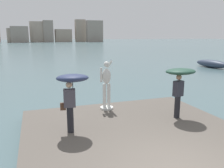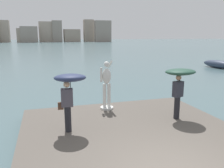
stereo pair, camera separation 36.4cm
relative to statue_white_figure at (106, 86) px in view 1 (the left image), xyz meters
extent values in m
plane|color=#4C666B|center=(0.18, 34.77, -1.45)|extent=(400.00, 400.00, 0.00)
cube|color=#564F47|center=(0.18, -3.70, -1.25)|extent=(7.37, 9.07, 0.40)
cylinder|color=silver|center=(0.00, -0.01, -1.01)|extent=(0.57, 0.57, 0.09)
cylinder|color=silver|center=(-0.10, -0.01, -0.44)|extent=(0.15, 0.15, 1.04)
cylinder|color=silver|center=(0.10, -0.01, -0.44)|extent=(0.15, 0.15, 1.04)
ellipsoid|color=silver|center=(0.00, -0.01, 0.42)|extent=(0.38, 0.26, 0.68)
sphere|color=silver|center=(0.00, -0.01, 0.93)|extent=(0.24, 0.24, 0.24)
cylinder|color=silver|center=(-0.24, -0.01, 0.48)|extent=(0.10, 0.10, 0.62)
cylinder|color=silver|center=(0.22, 0.26, 0.89)|extent=(0.10, 0.59, 0.40)
cylinder|color=black|center=(-1.90, -2.03, -0.61)|extent=(0.22, 0.22, 0.88)
cube|color=#47424C|center=(-1.90, -2.03, 0.13)|extent=(0.41, 0.29, 0.60)
sphere|color=tan|center=(-1.90, -2.03, 0.57)|extent=(0.21, 0.21, 0.21)
cylinder|color=#262626|center=(-1.78, -2.00, 0.45)|extent=(0.02, 0.02, 0.54)
ellipsoid|color=navy|center=(-1.78, -2.00, 0.78)|extent=(1.18, 1.20, 0.36)
cube|color=#513323|center=(-2.11, -1.98, -0.15)|extent=(0.19, 0.12, 0.24)
cylinder|color=black|center=(2.29, -1.97, -0.61)|extent=(0.22, 0.22, 0.88)
cube|color=#2D2D38|center=(2.29, -1.97, 0.13)|extent=(0.43, 0.34, 0.60)
sphere|color=#A87A5B|center=(2.29, -1.97, 0.57)|extent=(0.21, 0.21, 0.21)
cylinder|color=#262626|center=(2.39, -1.90, 0.45)|extent=(0.02, 0.02, 0.54)
ellipsoid|color=#234738|center=(2.39, -1.90, 0.78)|extent=(1.40, 1.41, 0.31)
ellipsoid|color=#2D384C|center=(16.33, 11.91, -1.01)|extent=(1.66, 4.40, 0.88)
cube|color=#A89989|center=(-12.27, 128.74, 2.34)|extent=(6.71, 5.44, 7.58)
cube|color=gray|center=(-9.23, 126.77, 2.83)|extent=(8.96, 4.43, 8.56)
cube|color=#A89989|center=(-0.40, 132.48, 4.28)|extent=(7.39, 6.15, 11.46)
cube|color=gray|center=(5.94, 131.85, 4.60)|extent=(5.47, 6.87, 12.10)
cube|color=gray|center=(14.66, 133.59, 2.21)|extent=(9.37, 7.85, 7.32)
cube|color=gray|center=(24.97, 133.40, 5.11)|extent=(5.83, 4.71, 13.12)
cube|color=gray|center=(32.15, 126.65, 4.69)|extent=(9.41, 4.38, 12.28)
camera|label=1|loc=(-2.92, -9.39, 2.12)|focal=37.14mm
camera|label=2|loc=(-2.58, -9.50, 2.12)|focal=37.14mm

